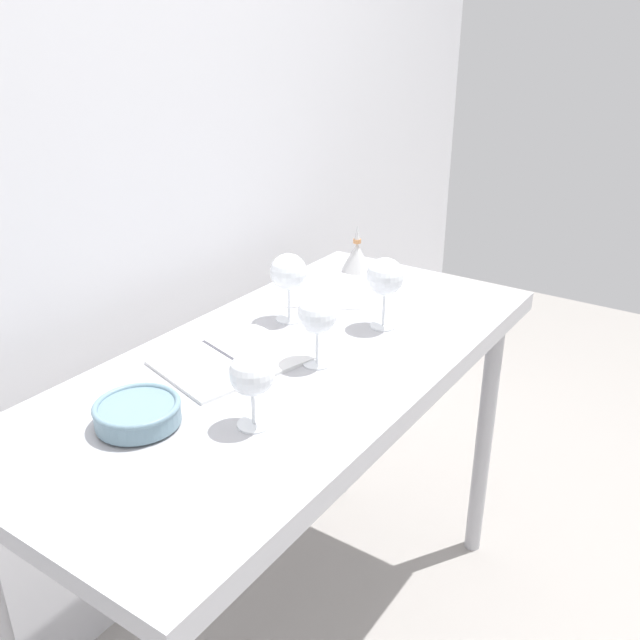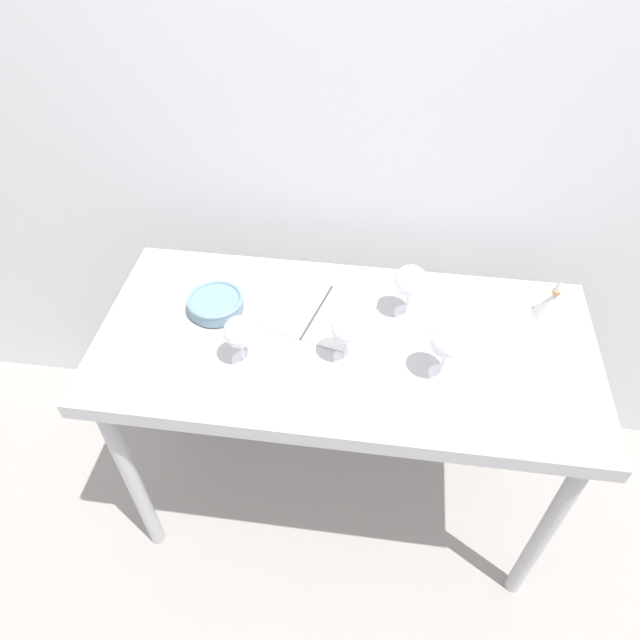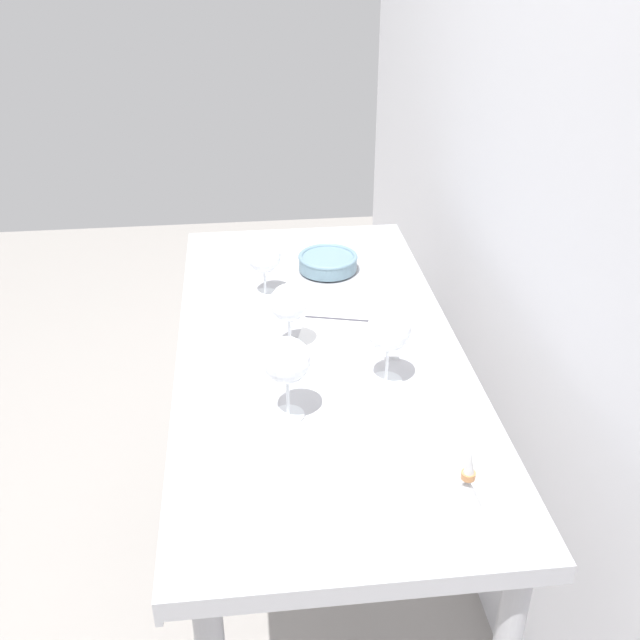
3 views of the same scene
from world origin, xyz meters
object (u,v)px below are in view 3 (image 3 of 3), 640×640
Objects in this scene: decanter_funnel at (465,497)px; tasting_bowl at (328,262)px; wine_glass_near_right at (287,362)px; wine_glass_near_center at (289,305)px; open_notebook at (353,322)px; tasting_sheet_upper at (410,433)px; wine_glass_far_right at (389,332)px; wine_glass_near_left at (264,258)px.

tasting_bowl is at bearing -173.46° from decanter_funnel.
wine_glass_near_right is 1.10× the size of wine_glass_near_center.
wine_glass_near_right is 0.50× the size of open_notebook.
wine_glass_near_right is 0.82× the size of tasting_sheet_upper.
decanter_funnel is at bearing -18.71° from tasting_sheet_upper.
tasting_bowl is at bearing -160.07° from open_notebook.
wine_glass_near_right reaches higher than tasting_bowl.
decanter_funnel is at bearing 7.24° from wine_glass_far_right.
wine_glass_near_right is at bearing -5.18° from wine_glass_near_center.
wine_glass_far_right is at bearing 6.01° from tasting_bowl.
tasting_sheet_upper is at bearing 20.52° from open_notebook.
tasting_sheet_upper is (0.09, 0.23, -0.13)m from wine_glass_near_right.
open_notebook is at bearing -172.82° from decanter_funnel.
wine_glass_near_right is 0.42m from decanter_funnel.
wine_glass_near_center reaches higher than tasting_sheet_upper.
wine_glass_near_center is at bearing -43.66° from open_notebook.
tasting_sheet_upper is (0.18, 0.01, -0.12)m from wine_glass_far_right.
open_notebook is at bearing 152.41° from wine_glass_near_right.
wine_glass_near_left is at bearing -115.24° from open_notebook.
tasting_sheet_upper is 1.32× the size of tasting_bowl.
wine_glass_near_center is (-0.16, -0.19, -0.01)m from wine_glass_far_right.
open_notebook is at bearing 49.90° from wine_glass_near_left.
wine_glass_far_right is at bearing -172.76° from decanter_funnel.
tasting_bowl reaches higher than tasting_sheet_upper.
wine_glass_near_left is 1.09× the size of decanter_funnel.
decanter_funnel is at bearing 23.41° from wine_glass_near_center.
open_notebook is 0.44m from tasting_sheet_upper.
decanter_funnel reaches higher than open_notebook.
wine_glass_near_center is 0.99× the size of tasting_bowl.
open_notebook is at bearing 156.88° from tasting_sheet_upper.
wine_glass_near_left reaches higher than tasting_bowl.
wine_glass_near_left is at bearing -151.13° from wine_glass_far_right.
tasting_sheet_upper is 0.74m from tasting_bowl.
wine_glass_near_left is at bearing -55.63° from tasting_bowl.
wine_glass_far_right reaches higher than wine_glass_near_center.
open_notebook is at bearing 5.07° from tasting_bowl.
wine_glass_near_right is (0.10, -0.22, 0.00)m from wine_glass_far_right.
tasting_bowl is (-0.40, 0.14, -0.09)m from wine_glass_near_center.
wine_glass_near_left is at bearing -161.01° from decanter_funnel.
wine_glass_near_center is 1.16× the size of decanter_funnel.
wine_glass_near_center is at bearing -177.63° from tasting_sheet_upper.
wine_glass_near_center is at bearing 8.99° from wine_glass_near_left.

